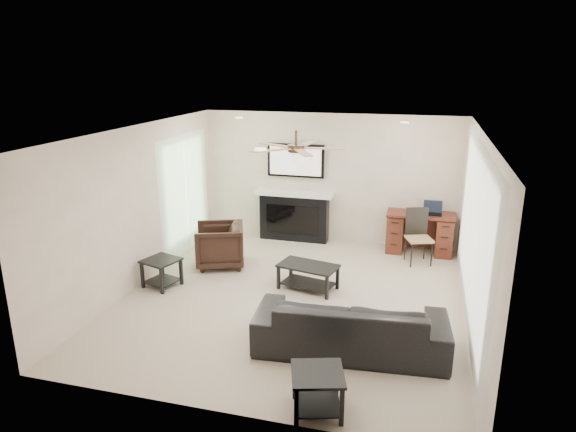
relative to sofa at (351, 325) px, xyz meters
name	(u,v)px	position (x,y,z in m)	size (l,w,h in m)	color
room_shell	(308,189)	(-0.85, 1.31, 1.34)	(5.50, 5.54, 2.52)	#BCAF97
sofa	(351,325)	(0.00, 0.00, 0.00)	(2.32, 0.91, 0.68)	black
armchair	(220,245)	(-2.60, 2.15, 0.03)	(0.79, 0.82, 0.74)	black
coffee_table	(308,277)	(-0.90, 1.60, -0.14)	(0.90, 0.50, 0.40)	black
end_table_near	(317,392)	(-0.15, -1.25, -0.11)	(0.52, 0.52, 0.45)	black
end_table_left	(162,273)	(-3.15, 1.10, -0.11)	(0.50, 0.50, 0.45)	black
fireplace_unit	(294,193)	(-1.70, 3.81, 0.62)	(1.52, 0.34, 1.91)	black
desk	(419,233)	(0.73, 3.71, 0.04)	(1.22, 0.56, 0.76)	#431B10
desk_chair	(419,237)	(0.73, 3.16, 0.15)	(0.42, 0.44, 0.97)	black
laptop	(433,208)	(0.93, 3.69, 0.54)	(0.33, 0.24, 0.23)	black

